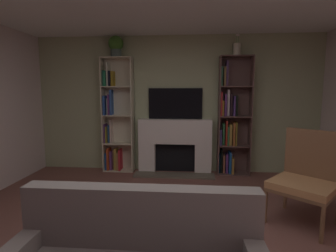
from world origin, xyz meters
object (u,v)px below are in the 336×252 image
(tv, at_px, (175,104))
(vase_with_flowers, at_px, (237,49))
(bookshelf_right, at_px, (231,121))
(fireplace, at_px, (175,144))
(bookshelf_left, at_px, (115,120))
(armchair, at_px, (306,177))
(potted_plant, at_px, (116,45))

(tv, relative_size, vase_with_flowers, 2.71)
(bookshelf_right, bearing_deg, vase_with_flowers, -34.57)
(tv, bearing_deg, fireplace, -90.00)
(bookshelf_left, height_order, bookshelf_right, same)
(fireplace, height_order, bookshelf_right, bookshelf_right)
(tv, height_order, bookshelf_right, bookshelf_right)
(armchair, bearing_deg, vase_with_flowers, 107.67)
(bookshelf_right, bearing_deg, bookshelf_left, 179.70)
(tv, xyz_separation_m, armchair, (1.69, -1.93, -0.78))
(tv, bearing_deg, armchair, -48.83)
(bookshelf_left, height_order, vase_with_flowers, vase_with_flowers)
(bookshelf_left, distance_m, potted_plant, 1.42)
(tv, xyz_separation_m, bookshelf_right, (1.05, -0.08, -0.33))
(fireplace, relative_size, armchair, 1.36)
(tv, relative_size, bookshelf_right, 0.47)
(bookshelf_left, distance_m, vase_with_flowers, 2.65)
(armchair, bearing_deg, bookshelf_left, 146.95)
(vase_with_flowers, relative_size, armchair, 0.35)
(potted_plant, xyz_separation_m, armchair, (2.80, -1.81, -1.87))
(bookshelf_right, relative_size, potted_plant, 5.70)
(fireplace, xyz_separation_m, potted_plant, (-1.11, -0.03, 1.87))
(potted_plant, bearing_deg, vase_with_flowers, -0.01)
(fireplace, distance_m, vase_with_flowers, 2.09)
(potted_plant, distance_m, armchair, 3.82)
(fireplace, bearing_deg, armchair, -47.40)
(tv, distance_m, bookshelf_left, 1.23)
(potted_plant, height_order, vase_with_flowers, potted_plant)
(vase_with_flowers, bearing_deg, fireplace, 178.66)
(bookshelf_left, distance_m, armchair, 3.45)
(tv, xyz_separation_m, bookshelf_left, (-1.18, -0.07, -0.33))
(tv, relative_size, bookshelf_left, 0.47)
(tv, distance_m, potted_plant, 1.56)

